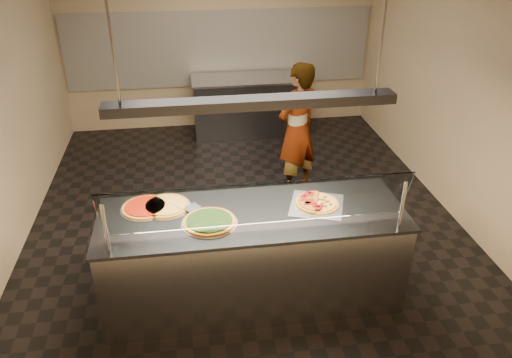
{
  "coord_description": "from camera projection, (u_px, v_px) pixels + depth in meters",
  "views": [
    {
      "loc": [
        -0.61,
        -5.08,
        3.28
      ],
      "look_at": [
        0.0,
        -0.96,
        1.02
      ],
      "focal_mm": 35.0,
      "sensor_mm": 36.0,
      "label": 1
    }
  ],
  "objects": [
    {
      "name": "perforated_tray",
      "position": [
        317.0,
        204.0,
        4.49
      ],
      "size": [
        0.59,
        0.59,
        0.01
      ],
      "color": "silver",
      "rests_on": "serving_counter"
    },
    {
      "name": "wall_right",
      "position": [
        461.0,
        87.0,
        5.67
      ],
      "size": [
        0.02,
        6.0,
        3.0
      ],
      "primitive_type": "cube",
      "color": "tan",
      "rests_on": "ground"
    },
    {
      "name": "prep_table",
      "position": [
        248.0,
        106.0,
        8.11
      ],
      "size": [
        1.78,
        0.74,
        0.93
      ],
      "color": "#323236",
      "rests_on": "ground"
    },
    {
      "name": "pizza_spatula",
      "position": [
        183.0,
        206.0,
        4.43
      ],
      "size": [
        0.27,
        0.19,
        0.02
      ],
      "color": "#B7B7BC",
      "rests_on": "pizza_spinach"
    },
    {
      "name": "pizza_tomato",
      "position": [
        145.0,
        207.0,
        4.44
      ],
      "size": [
        0.44,
        0.44,
        0.03
      ],
      "color": "silver",
      "rests_on": "serving_counter"
    },
    {
      "name": "serving_counter",
      "position": [
        253.0,
        256.0,
        4.6
      ],
      "size": [
        2.7,
        0.94,
        0.93
      ],
      "color": "#B7B7BC",
      "rests_on": "ground"
    },
    {
      "name": "worker",
      "position": [
        297.0,
        130.0,
        6.21
      ],
      "size": [
        0.75,
        0.69,
        1.71
      ],
      "primitive_type": "imported",
      "rotation": [
        0.0,
        0.0,
        3.75
      ],
      "color": "#3F3E4A",
      "rests_on": "ground"
    },
    {
      "name": "ground",
      "position": [
        244.0,
        216.0,
        6.07
      ],
      "size": [
        5.0,
        6.0,
        0.02
      ],
      "primitive_type": "cube",
      "color": "black",
      "rests_on": "ground"
    },
    {
      "name": "pizza_spinach",
      "position": [
        209.0,
        221.0,
        4.23
      ],
      "size": [
        0.48,
        0.48,
        0.03
      ],
      "color": "silver",
      "rests_on": "serving_counter"
    },
    {
      "name": "lamp_rod_left",
      "position": [
        111.0,
        36.0,
        3.5
      ],
      "size": [
        0.02,
        0.02,
        1.01
      ],
      "primitive_type": "cylinder",
      "color": "#B7B7BC",
      "rests_on": "ceiling"
    },
    {
      "name": "pizza_cheese",
      "position": [
        166.0,
        205.0,
        4.46
      ],
      "size": [
        0.45,
        0.45,
        0.03
      ],
      "color": "silver",
      "rests_on": "serving_counter"
    },
    {
      "name": "lamp_rod_right",
      "position": [
        383.0,
        27.0,
        3.76
      ],
      "size": [
        0.02,
        0.02,
        1.01
      ],
      "primitive_type": "cylinder",
      "color": "#B7B7BC",
      "rests_on": "ceiling"
    },
    {
      "name": "wall_front",
      "position": [
        311.0,
        279.0,
        2.73
      ],
      "size": [
        5.0,
        0.02,
        3.0
      ],
      "primitive_type": "cube",
      "color": "tan",
      "rests_on": "ground"
    },
    {
      "name": "sneeze_guard",
      "position": [
        259.0,
        205.0,
        3.94
      ],
      "size": [
        2.46,
        0.18,
        0.54
      ],
      "color": "#B7B7BC",
      "rests_on": "serving_counter"
    },
    {
      "name": "half_pizza_pepperoni",
      "position": [
        307.0,
        202.0,
        4.47
      ],
      "size": [
        0.31,
        0.42,
        0.05
      ],
      "color": "#9F5F1E",
      "rests_on": "perforated_tray"
    },
    {
      "name": "half_pizza_sausage",
      "position": [
        327.0,
        202.0,
        4.5
      ],
      "size": [
        0.31,
        0.42,
        0.04
      ],
      "color": "#9F5F1E",
      "rests_on": "perforated_tray"
    },
    {
      "name": "tile_band",
      "position": [
        220.0,
        49.0,
        8.03
      ],
      "size": [
        4.9,
        0.02,
        1.2
      ],
      "primitive_type": "cube",
      "color": "silver",
      "rests_on": "wall_back"
    },
    {
      "name": "wall_back",
      "position": [
        219.0,
        36.0,
        7.96
      ],
      "size": [
        5.0,
        0.02,
        3.0
      ],
      "primitive_type": "cube",
      "color": "tan",
      "rests_on": "ground"
    },
    {
      "name": "heat_lamp_housing",
      "position": [
        252.0,
        103.0,
        3.89
      ],
      "size": [
        2.3,
        0.18,
        0.08
      ],
      "primitive_type": "cube",
      "color": "#323236",
      "rests_on": "ceiling"
    }
  ]
}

